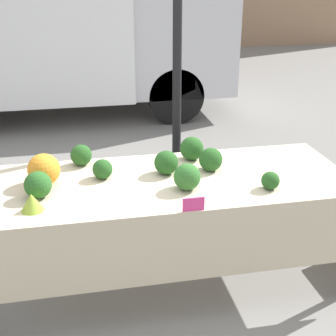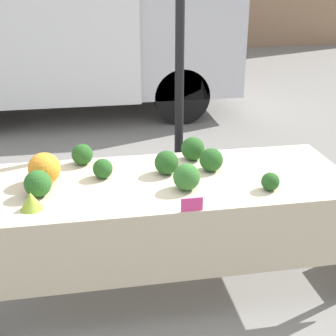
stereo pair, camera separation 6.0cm
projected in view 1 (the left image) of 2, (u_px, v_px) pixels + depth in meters
name	position (u px, v px, depth m)	size (l,w,h in m)	color
ground_plane	(168.00, 280.00, 3.32)	(40.00, 40.00, 0.00)	gray
tent_pole	(177.00, 95.00, 3.67)	(0.07, 0.07, 2.24)	black
parked_truck	(61.00, 15.00, 6.68)	(4.35, 2.20, 2.71)	white
market_table	(170.00, 196.00, 2.98)	(2.36, 0.91, 0.79)	beige
orange_cauliflower	(44.00, 170.00, 2.90)	(0.20, 0.20, 0.20)	orange
romanesco_head	(32.00, 202.00, 2.60)	(0.13, 0.13, 0.10)	#93B238
broccoli_head_0	(81.00, 155.00, 3.20)	(0.15, 0.15, 0.15)	#23511E
broccoli_head_1	(211.00, 159.00, 3.11)	(0.16, 0.16, 0.16)	#23511E
broccoli_head_2	(38.00, 185.00, 2.74)	(0.16, 0.16, 0.16)	#285B23
broccoli_head_3	(270.00, 181.00, 2.86)	(0.11, 0.11, 0.11)	#23511E
broccoli_head_4	(187.00, 177.00, 2.84)	(0.17, 0.17, 0.17)	#2D6628
broccoli_head_5	(166.00, 163.00, 3.06)	(0.16, 0.16, 0.16)	#23511E
broccoli_head_6	(192.00, 148.00, 3.29)	(0.17, 0.17, 0.17)	#23511E
broccoli_head_7	(102.00, 169.00, 3.00)	(0.13, 0.13, 0.13)	#23511E
price_sign	(194.00, 204.00, 2.60)	(0.13, 0.01, 0.08)	#E53D84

